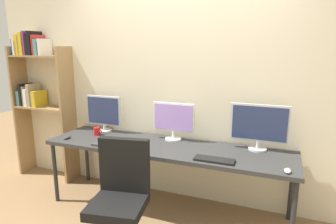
# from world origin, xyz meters

# --- Properties ---
(wall_back) EXTENTS (5.00, 0.10, 2.60)m
(wall_back) POSITION_xyz_m (0.00, 1.02, 1.30)
(wall_back) COLOR beige
(wall_back) RESTS_ON ground_plane
(desk) EXTENTS (2.60, 0.68, 0.74)m
(desk) POSITION_xyz_m (0.00, 0.60, 0.69)
(desk) COLOR #333333
(desk) RESTS_ON ground_plane
(bookshelf) EXTENTS (0.83, 0.28, 1.95)m
(bookshelf) POSITION_xyz_m (-1.92, 0.83, 1.23)
(bookshelf) COLOR #9E7A4C
(bookshelf) RESTS_ON ground_plane
(office_chair) EXTENTS (0.52, 0.52, 0.99)m
(office_chair) POSITION_xyz_m (-0.12, -0.16, 0.40)
(office_chair) COLOR #2D2D33
(office_chair) RESTS_ON ground_plane
(monitor_left) EXTENTS (0.46, 0.18, 0.44)m
(monitor_left) POSITION_xyz_m (-0.90, 0.81, 0.97)
(monitor_left) COLOR silver
(monitor_left) RESTS_ON desk
(monitor_center) EXTENTS (0.47, 0.18, 0.42)m
(monitor_center) POSITION_xyz_m (0.00, 0.81, 0.97)
(monitor_center) COLOR silver
(monitor_center) RESTS_ON desk
(monitor_right) EXTENTS (0.56, 0.18, 0.46)m
(monitor_right) POSITION_xyz_m (0.90, 0.81, 0.99)
(monitor_right) COLOR silver
(monitor_right) RESTS_ON desk
(keyboard_left) EXTENTS (0.34, 0.13, 0.02)m
(keyboard_left) POSITION_xyz_m (-0.56, 0.37, 0.75)
(keyboard_left) COLOR #38383D
(keyboard_left) RESTS_ON desk
(keyboard_right) EXTENTS (0.36, 0.13, 0.02)m
(keyboard_right) POSITION_xyz_m (0.56, 0.37, 0.75)
(keyboard_right) COLOR black
(keyboard_right) RESTS_ON desk
(mouse_left_side) EXTENTS (0.06, 0.10, 0.03)m
(mouse_left_side) POSITION_xyz_m (1.17, 0.34, 0.76)
(mouse_left_side) COLOR silver
(mouse_left_side) RESTS_ON desk
(mouse_right_side) EXTENTS (0.06, 0.10, 0.03)m
(mouse_right_side) POSITION_xyz_m (-1.12, 0.40, 0.76)
(mouse_right_side) COLOR #38383D
(mouse_right_side) RESTS_ON desk
(coffee_mug) EXTENTS (0.11, 0.08, 0.09)m
(coffee_mug) POSITION_xyz_m (-0.89, 0.65, 0.79)
(coffee_mug) COLOR red
(coffee_mug) RESTS_ON desk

